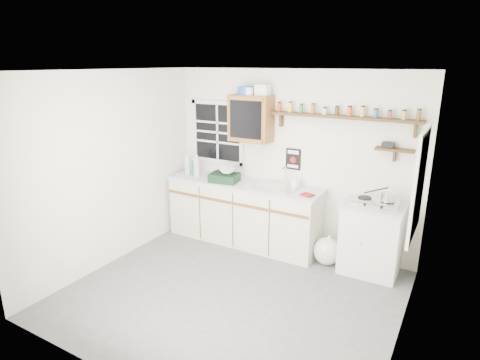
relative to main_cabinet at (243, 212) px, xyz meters
name	(u,v)px	position (x,y,z in m)	size (l,w,h in m)	color
room	(231,191)	(0.58, -1.30, 0.79)	(3.64, 3.24, 2.54)	#4B4C4E
main_cabinet	(243,212)	(0.00, 0.00, 0.00)	(2.31, 0.63, 0.92)	#B9AF99
right_cabinet	(371,238)	(1.83, 0.03, -0.01)	(0.73, 0.57, 0.91)	beige
sink	(278,187)	(0.54, 0.01, 0.47)	(0.52, 0.44, 0.29)	silver
upper_cabinet	(251,118)	(0.03, 0.14, 1.36)	(0.60, 0.32, 0.65)	brown
upper_cabinet_clutter	(252,90)	(0.05, 0.14, 1.75)	(0.47, 0.24, 0.14)	#1B46B2
spice_shelf	(343,116)	(1.31, 0.21, 1.47)	(1.91, 0.18, 0.35)	#311D0D
secondary_shelf	(393,149)	(1.94, 0.22, 1.12)	(0.45, 0.16, 0.24)	#311D0D
warning_sign	(293,159)	(0.63, 0.29, 0.82)	(0.22, 0.02, 0.30)	black
window_back	(218,132)	(-0.62, 0.29, 1.09)	(0.93, 0.03, 0.98)	black
window_right	(420,185)	(2.37, -0.75, 0.99)	(0.03, 0.78, 1.08)	black
water_bottles	(193,166)	(-0.86, -0.04, 0.60)	(0.27, 0.13, 0.32)	#A2B4BE
dish_rack	(225,175)	(-0.25, -0.10, 0.56)	(0.44, 0.36, 0.30)	black
soap_bottle	(296,182)	(0.75, 0.13, 0.54)	(0.08, 0.08, 0.17)	white
rag	(307,195)	(1.01, -0.11, 0.47)	(0.15, 0.13, 0.02)	maroon
hotplate	(376,202)	(1.85, 0.01, 0.48)	(0.56, 0.32, 0.08)	silver
saucepan	(388,197)	(1.98, 0.01, 0.57)	(0.40, 0.23, 0.17)	silver
trash_bag	(327,251)	(1.30, -0.06, -0.27)	(0.39, 0.35, 0.44)	silver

